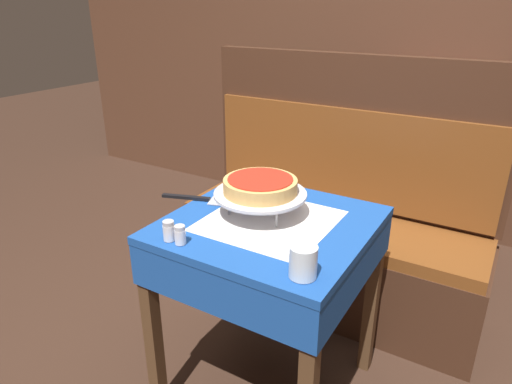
% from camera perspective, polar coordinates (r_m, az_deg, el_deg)
% --- Properties ---
extents(dining_table_front, '(0.70, 0.70, 0.78)m').
position_cam_1_polar(dining_table_front, '(1.70, 1.66, -7.13)').
color(dining_table_front, '#194799').
rests_on(dining_table_front, ground_plane).
extents(dining_table_rear, '(0.61, 0.61, 0.78)m').
position_cam_1_polar(dining_table_rear, '(2.92, 19.36, 4.64)').
color(dining_table_rear, red).
rests_on(dining_table_rear, ground_plane).
extents(booth_bench, '(1.54, 0.47, 1.28)m').
position_cam_1_polar(booth_bench, '(2.44, 9.42, -5.47)').
color(booth_bench, '#3D2316').
rests_on(booth_bench, ground_plane).
extents(back_wall_panel, '(6.00, 0.04, 2.40)m').
position_cam_1_polar(back_wall_panel, '(3.27, 18.90, 16.13)').
color(back_wall_panel, '#4C2D1E').
rests_on(back_wall_panel, ground_plane).
extents(pizza_pan_stand, '(0.34, 0.34, 0.09)m').
position_cam_1_polar(pizza_pan_stand, '(1.66, 0.53, -0.35)').
color(pizza_pan_stand, '#ADADB2').
rests_on(pizza_pan_stand, dining_table_front).
extents(deep_dish_pizza, '(0.27, 0.27, 0.05)m').
position_cam_1_polar(deep_dish_pizza, '(1.64, 0.54, 0.84)').
color(deep_dish_pizza, tan).
rests_on(deep_dish_pizza, pizza_pan_stand).
extents(pizza_server, '(0.30, 0.15, 0.01)m').
position_cam_1_polar(pizza_server, '(1.82, -6.78, -0.83)').
color(pizza_server, '#BCBCC1').
rests_on(pizza_server, dining_table_front).
extents(water_glass_near, '(0.08, 0.08, 0.10)m').
position_cam_1_polar(water_glass_near, '(1.31, 5.92, -8.65)').
color(water_glass_near, silver).
rests_on(water_glass_near, dining_table_front).
extents(salt_shaker, '(0.04, 0.04, 0.07)m').
position_cam_1_polar(salt_shaker, '(1.53, -10.84, -4.78)').
color(salt_shaker, silver).
rests_on(salt_shaker, dining_table_front).
extents(pepper_shaker, '(0.04, 0.04, 0.06)m').
position_cam_1_polar(pepper_shaker, '(1.50, -9.47, -5.30)').
color(pepper_shaker, silver).
rests_on(pepper_shaker, dining_table_front).
extents(condiment_caddy, '(0.11, 0.11, 0.15)m').
position_cam_1_polar(condiment_caddy, '(2.93, 18.38, 8.13)').
color(condiment_caddy, black).
rests_on(condiment_caddy, dining_table_rear).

